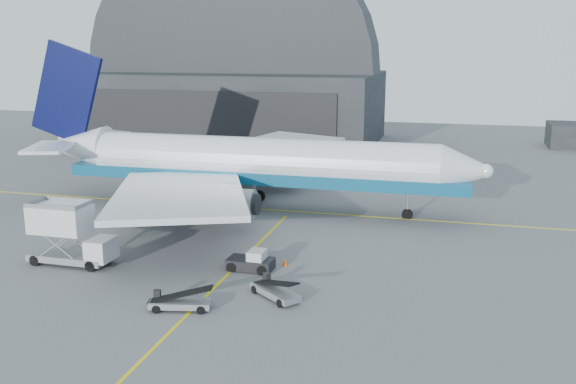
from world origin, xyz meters
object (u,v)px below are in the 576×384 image
(airliner, at_px, (244,162))
(catering_truck, at_px, (68,235))
(pushback_tug, at_px, (252,262))
(belt_loader_a, at_px, (180,302))
(belt_loader_b, at_px, (275,290))

(airliner, relative_size, catering_truck, 7.22)
(pushback_tug, relative_size, belt_loader_a, 0.81)
(pushback_tug, bearing_deg, catering_truck, -169.54)
(catering_truck, xyz_separation_m, belt_loader_b, (17.47, -2.56, -1.86))
(pushback_tug, distance_m, belt_loader_b, 5.85)
(pushback_tug, relative_size, belt_loader_b, 0.86)
(airliner, distance_m, pushback_tug, 19.45)
(belt_loader_b, bearing_deg, catering_truck, -149.76)
(catering_truck, height_order, belt_loader_a, catering_truck)
(catering_truck, relative_size, pushback_tug, 1.95)
(airliner, height_order, belt_loader_b, airliner)
(pushback_tug, xyz_separation_m, belt_loader_a, (-2.24, -8.39, -0.11))
(catering_truck, relative_size, belt_loader_a, 1.59)
(belt_loader_a, bearing_deg, catering_truck, 140.92)
(airliner, bearing_deg, belt_loader_a, -80.69)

